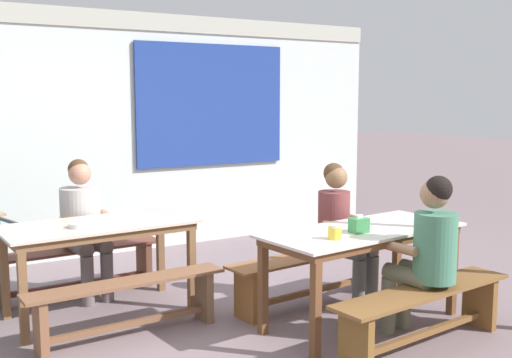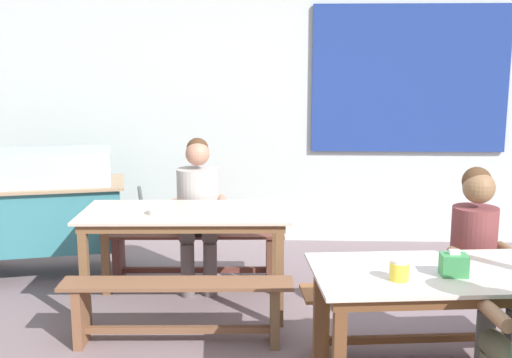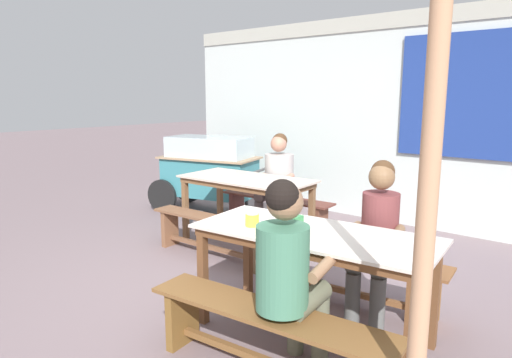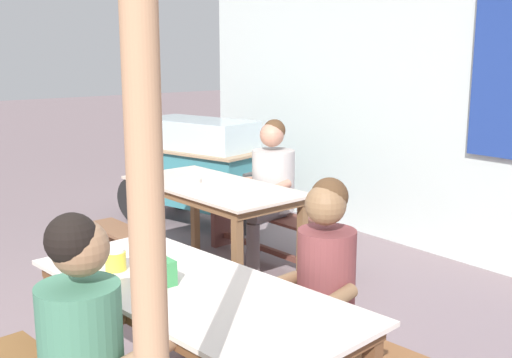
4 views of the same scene
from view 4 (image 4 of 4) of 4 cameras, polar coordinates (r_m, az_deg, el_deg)
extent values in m
plane|color=slate|center=(3.94, -8.32, -15.55)|extent=(40.00, 40.00, 0.00)
cube|color=silver|center=(5.56, 18.21, 5.70)|extent=(6.88, 0.12, 2.53)
cube|color=beige|center=(4.85, -4.01, -0.64)|extent=(1.56, 0.81, 0.02)
cube|color=brown|center=(4.86, -4.00, -1.10)|extent=(1.47, 0.74, 0.06)
cube|color=brown|center=(4.66, 4.24, -6.45)|extent=(0.06, 0.06, 0.69)
cube|color=brown|center=(4.27, -1.72, -8.17)|extent=(0.06, 0.06, 0.69)
cube|color=brown|center=(5.67, -5.60, -3.16)|extent=(0.06, 0.06, 0.69)
cube|color=brown|center=(5.35, -11.03, -4.24)|extent=(0.06, 0.06, 0.69)
cube|color=silver|center=(2.81, -5.79, -10.01)|extent=(1.74, 0.87, 0.02)
cube|color=brown|center=(2.83, -5.77, -10.77)|extent=(1.65, 0.81, 0.06)
cube|color=brown|center=(3.70, -9.45, -11.57)|extent=(0.07, 0.07, 0.69)
cube|color=brown|center=(3.43, -17.80, -13.92)|extent=(0.07, 0.07, 0.69)
cube|color=brown|center=(5.31, 1.26, -3.25)|extent=(1.54, 0.36, 0.02)
cube|color=brown|center=(4.93, 6.30, -7.14)|extent=(0.07, 0.25, 0.41)
cube|color=brown|center=(5.84, -2.99, -4.07)|extent=(0.07, 0.25, 0.41)
cube|color=brown|center=(5.40, 1.25, -6.54)|extent=(1.25, 0.10, 0.04)
cube|color=brown|center=(4.62, -9.96, -5.75)|extent=(1.53, 0.31, 0.02)
cube|color=brown|center=(4.18, -5.24, -10.67)|extent=(0.07, 0.21, 0.41)
cube|color=brown|center=(5.22, -13.54, -6.34)|extent=(0.07, 0.21, 0.41)
cube|color=brown|center=(4.72, -9.82, -9.46)|extent=(1.24, 0.10, 0.04)
cube|color=brown|center=(3.32, 2.71, -12.70)|extent=(1.64, 0.48, 0.02)
cube|color=brown|center=(3.87, -4.97, -12.56)|extent=(0.09, 0.27, 0.41)
cube|color=teal|center=(6.44, -5.24, 0.23)|extent=(1.44, 0.94, 0.55)
cube|color=silver|center=(6.37, -5.31, 4.03)|extent=(1.29, 0.84, 0.31)
cube|color=tan|center=(6.39, -5.29, 2.73)|extent=(1.54, 1.03, 0.02)
cylinder|color=black|center=(7.15, -6.96, -0.88)|extent=(0.48, 0.17, 0.48)
cylinder|color=black|center=(6.69, -11.06, -1.90)|extent=(0.48, 0.17, 0.48)
cylinder|color=#333333|center=(6.15, -1.02, -4.05)|extent=(0.05, 0.05, 0.24)
cylinder|color=#3F3F3F|center=(5.88, 0.80, 0.80)|extent=(0.19, 0.62, 0.04)
cylinder|color=#5E605D|center=(3.05, 2.92, -13.76)|extent=(0.21, 0.42, 0.13)
cylinder|color=#5E605D|center=(2.96, 5.79, -14.68)|extent=(0.21, 0.42, 0.13)
cylinder|color=brown|center=(3.05, 6.43, -9.07)|extent=(0.28, 0.28, 0.49)
sphere|color=brown|center=(2.92, 6.38, -2.35)|extent=(0.20, 0.20, 0.20)
sphere|color=#4C331E|center=(2.94, 6.72, -1.59)|extent=(0.18, 0.18, 0.18)
cylinder|color=brown|center=(3.00, 1.90, -9.63)|extent=(0.13, 0.31, 0.09)
cylinder|color=brown|center=(2.83, 7.08, -11.10)|extent=(0.13, 0.31, 0.09)
cylinder|color=#457E61|center=(2.45, -15.68, -14.74)|extent=(0.31, 0.31, 0.50)
sphere|color=#956C4D|center=(2.32, -15.77, -6.07)|extent=(0.21, 0.21, 0.21)
sphere|color=black|center=(2.29, -16.48, -5.34)|extent=(0.19, 0.19, 0.19)
cylinder|color=#956C4D|center=(2.40, -9.70, -15.39)|extent=(0.10, 0.31, 0.11)
cylinder|color=#956C4D|center=(2.67, -14.03, -12.70)|extent=(0.10, 0.31, 0.07)
cylinder|color=#685C5E|center=(5.17, -1.69, -6.04)|extent=(0.11, 0.11, 0.44)
cylinder|color=#685C5E|center=(5.05, -0.27, -6.48)|extent=(0.11, 0.11, 0.44)
cylinder|color=#685C5E|center=(5.21, -0.39, -2.84)|extent=(0.17, 0.38, 0.13)
cylinder|color=#685C5E|center=(5.08, 1.04, -3.20)|extent=(0.17, 0.38, 0.13)
cylinder|color=#B4ADA9|center=(5.20, 1.59, -0.11)|extent=(0.35, 0.35, 0.51)
sphere|color=#B07861|center=(5.12, 1.46, 4.05)|extent=(0.20, 0.20, 0.20)
sphere|color=#4C331E|center=(5.14, 1.69, 4.47)|extent=(0.18, 0.18, 0.18)
cylinder|color=#B07861|center=(5.22, -1.34, -0.24)|extent=(0.11, 0.31, 0.09)
cylinder|color=#B07861|center=(4.95, 1.82, -0.91)|extent=(0.11, 0.31, 0.11)
cube|color=#3A8D4E|center=(2.84, -8.76, -8.39)|extent=(0.13, 0.10, 0.11)
cube|color=white|center=(2.82, -8.80, -7.08)|extent=(0.05, 0.03, 0.02)
cylinder|color=yellow|center=(3.06, -12.71, -7.32)|extent=(0.10, 0.10, 0.09)
cylinder|color=white|center=(3.04, -12.75, -6.38)|extent=(0.09, 0.09, 0.02)
cylinder|color=silver|center=(4.94, -6.08, -0.11)|extent=(0.18, 0.18, 0.04)
camera|label=1|loc=(5.81, -61.51, 5.63)|focal=43.50mm
camera|label=2|loc=(3.68, -67.44, 5.18)|focal=43.43mm
camera|label=3|loc=(1.33, -99.81, -6.77)|focal=31.80mm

